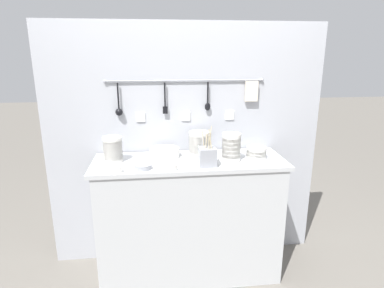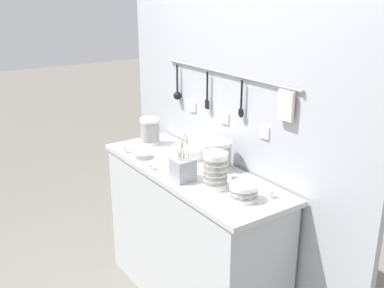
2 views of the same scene
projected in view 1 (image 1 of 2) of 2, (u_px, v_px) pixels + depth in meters
ground_plane at (190, 270)px, 2.61m from camera, size 20.00×20.00×0.00m
counter at (190, 218)px, 2.48m from camera, size 1.41×0.49×0.95m
back_wall at (186, 146)px, 2.61m from camera, size 2.21×0.09×1.94m
bowl_stack_back_corner at (256, 152)px, 2.38m from camera, size 0.15×0.15×0.09m
bowl_stack_nested_right at (231, 147)px, 2.32m from camera, size 0.13×0.13×0.20m
bowl_stack_wide_centre at (200, 143)px, 2.46m from camera, size 0.16×0.16×0.18m
bowl_stack_tall_left at (113, 149)px, 2.29m from camera, size 0.13×0.13×0.18m
plate_stack at (165, 153)px, 2.42m from camera, size 0.22×0.22×0.07m
steel_mixing_bowl at (143, 167)px, 2.17m from camera, size 0.11×0.11×0.03m
cutlery_caddy at (207, 156)px, 2.22m from camera, size 0.12×0.12×0.28m
cup_back_right at (174, 167)px, 2.14m from camera, size 0.04×0.04×0.04m
cup_edge_far at (119, 169)px, 2.10m from camera, size 0.04×0.04×0.04m
cup_centre at (227, 152)px, 2.47m from camera, size 0.04×0.04×0.04m
cup_by_caddy at (259, 150)px, 2.53m from camera, size 0.04×0.04×0.04m
cup_front_right at (189, 157)px, 2.35m from camera, size 0.04×0.04×0.04m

